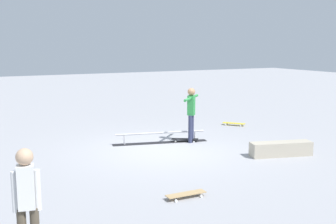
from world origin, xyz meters
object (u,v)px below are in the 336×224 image
(skater_main, at_px, (191,111))
(skateboard_main, at_px, (185,139))
(loose_skateboard_natural, at_px, (186,194))
(skate_ledge, at_px, (281,149))
(grind_rail, at_px, (160,138))
(bystander_white_shirt, at_px, (27,201))
(loose_skateboard_yellow, at_px, (234,123))

(skater_main, distance_m, skateboard_main, 0.89)
(skateboard_main, distance_m, loose_skateboard_natural, 4.62)
(loose_skateboard_natural, bearing_deg, skate_ledge, -157.27)
(grind_rail, xyz_separation_m, skater_main, (-0.86, 0.33, 0.80))
(skate_ledge, distance_m, bystander_white_shirt, 7.32)
(grind_rail, distance_m, skateboard_main, 0.75)
(skater_main, bearing_deg, grind_rail, -64.78)
(bystander_white_shirt, xyz_separation_m, loose_skateboard_natural, (-3.04, -1.24, -0.83))
(loose_skateboard_natural, bearing_deg, bystander_white_shirt, 22.78)
(grind_rail, height_order, skater_main, skater_main)
(bystander_white_shirt, bearing_deg, loose_skateboard_natural, 33.95)
(grind_rail, bearing_deg, skater_main, 172.80)
(skater_main, bearing_deg, skateboard_main, -87.29)
(skateboard_main, bearing_deg, loose_skateboard_yellow, -122.35)
(skate_ledge, bearing_deg, bystander_white_shirt, 22.17)
(skater_main, height_order, skateboard_main, skater_main)
(skater_main, relative_size, skateboard_main, 2.06)
(loose_skateboard_yellow, bearing_deg, skateboard_main, -104.16)
(grind_rail, distance_m, loose_skateboard_natural, 4.51)
(skater_main, relative_size, loose_skateboard_natural, 2.02)
(skate_ledge, height_order, loose_skateboard_natural, skate_ledge)
(skate_ledge, xyz_separation_m, skater_main, (1.32, -2.41, 0.76))
(skateboard_main, height_order, bystander_white_shirt, bystander_white_shirt)
(skateboard_main, relative_size, loose_skateboard_yellow, 1.07)
(bystander_white_shirt, relative_size, loose_skateboard_yellow, 2.17)
(skater_main, distance_m, bystander_white_shirt, 7.49)
(skateboard_main, height_order, loose_skateboard_natural, same)
(skate_ledge, distance_m, loose_skateboard_yellow, 4.16)
(skate_ledge, relative_size, skateboard_main, 2.07)
(loose_skateboard_natural, bearing_deg, loose_skateboard_yellow, -132.29)
(loose_skateboard_yellow, bearing_deg, skate_ledge, -59.67)
(loose_skateboard_yellow, bearing_deg, grind_rail, -111.88)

